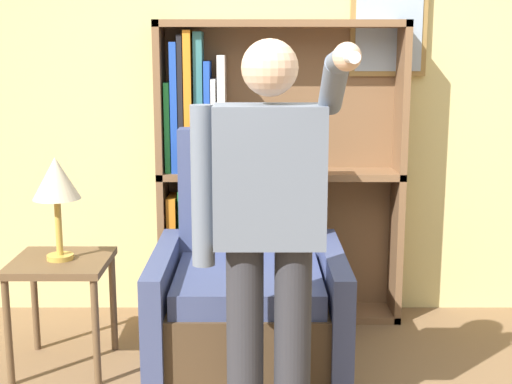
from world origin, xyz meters
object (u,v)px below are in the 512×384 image
Objects in this scene: person_standing at (267,222)px; side_table at (60,277)px; armchair at (247,295)px; bookcase at (244,177)px; table_lamp at (54,182)px.

person_standing is 1.35m from side_table.
side_table is (-0.94, -0.07, 0.12)m from armchair.
bookcase reaches higher than person_standing.
side_table is 1.10× the size of table_lamp.
table_lamp is (0.00, 0.00, 0.48)m from side_table.
table_lamp is at bearing -175.58° from armchair.
armchair is 1.12m from table_lamp.
person_standing reaches higher than side_table.
armchair is at bearing 4.42° from table_lamp.
person_standing is 1.27m from table_lamp.
side_table is (-1.03, 0.74, -0.46)m from person_standing.
bookcase is 1.07× the size of person_standing.
armchair is at bearing 96.24° from person_standing.
armchair is 2.29× the size of table_lamp.
bookcase is at bearing 92.10° from armchair.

